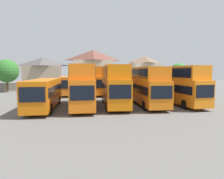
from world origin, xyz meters
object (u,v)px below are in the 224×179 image
object	(u,v)px
bus_1	(44,92)
bus_9	(131,84)
house_terrace_right	(144,71)
bus_8	(110,84)
bus_6	(67,84)
bus_2	(82,84)
house_terrace_left	(43,72)
tree_behind_wall	(179,72)
bus_4	(146,84)
bus_3	(114,83)
bus_5	(178,83)
house_terrace_centre	(93,68)
bus_7	(98,79)
tree_left_of_lot	(7,71)

from	to	relation	value
bus_1	bus_9	size ratio (longest dim) A/B	1.06
bus_9	house_terrace_right	bearing A→B (deg)	152.70
house_terrace_right	bus_9	bearing A→B (deg)	-114.95
bus_8	bus_9	distance (m)	4.23
bus_6	bus_9	xyz separation A→B (m)	(12.20, -0.01, 0.02)
bus_2	house_terrace_left	bearing A→B (deg)	-162.54
tree_behind_wall	bus_4	bearing A→B (deg)	-125.23
bus_3	bus_5	distance (m)	8.48
bus_3	house_terrace_left	xyz separation A→B (m)	(-14.40, 34.22, 1.32)
bus_9	house_terrace_right	xyz separation A→B (m)	(8.97, 19.28, 2.47)
bus_5	house_terrace_centre	world-z (taller)	house_terrace_centre
bus_4	house_terrace_right	bearing A→B (deg)	164.52
house_terrace_left	house_terrace_centre	world-z (taller)	house_terrace_centre
bus_1	bus_4	size ratio (longest dim) A/B	1.04
bus_8	house_terrace_left	bearing A→B (deg)	-145.15
house_terrace_centre	bus_6	bearing A→B (deg)	-107.51
bus_3	bus_5	world-z (taller)	bus_3
bus_7	bus_8	distance (m)	2.50
tree_behind_wall	tree_left_of_lot	bearing A→B (deg)	-178.52
house_terrace_left	tree_behind_wall	size ratio (longest dim) A/B	1.60
bus_1	bus_2	size ratio (longest dim) A/B	1.06
bus_3	bus_6	world-z (taller)	bus_3
bus_8	bus_5	bearing A→B (deg)	25.29
house_terrace_centre	house_terrace_right	world-z (taller)	house_terrace_centre
bus_4	bus_9	distance (m)	14.15
bus_9	bus_7	bearing A→B (deg)	-89.42
bus_6	tree_left_of_lot	size ratio (longest dim) A/B	1.59
bus_8	house_terrace_left	world-z (taller)	house_terrace_left
bus_1	bus_6	bearing A→B (deg)	174.72
bus_9	bus_3	bearing A→B (deg)	-23.95
bus_7	bus_9	world-z (taller)	bus_7
tree_left_of_lot	bus_5	bearing A→B (deg)	-36.62
bus_2	bus_9	world-z (taller)	bus_2
tree_left_of_lot	tree_behind_wall	distance (m)	38.82
house_terrace_left	tree_behind_wall	world-z (taller)	house_terrace_left
bus_2	bus_3	world-z (taller)	bus_2
bus_2	bus_5	world-z (taller)	bus_2
house_terrace_centre	tree_behind_wall	xyz separation A→B (m)	(20.07, -11.46, -1.08)
bus_6	bus_7	world-z (taller)	bus_7
bus_5	tree_left_of_lot	bearing A→B (deg)	-130.11
bus_7	bus_1	bearing A→B (deg)	-31.11
bus_9	house_terrace_right	distance (m)	21.41
bus_8	bus_9	world-z (taller)	bus_8
house_terrace_centre	tree_left_of_lot	size ratio (longest dim) A/B	1.63
bus_2	house_terrace_right	xyz separation A→B (m)	(18.48, 33.81, 1.58)
bus_1	bus_8	xyz separation A→B (m)	(9.68, 13.99, 0.07)
house_terrace_centre	tree_behind_wall	bearing A→B (deg)	-29.72
bus_3	bus_4	distance (m)	4.14
tree_left_of_lot	house_terrace_centre	bearing A→B (deg)	33.61
bus_7	bus_3	bearing A→B (deg)	0.18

